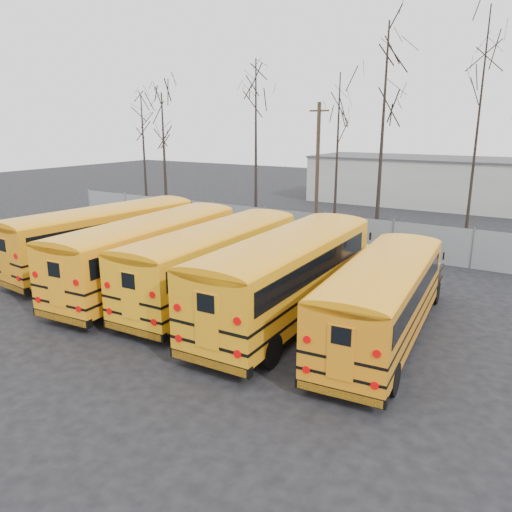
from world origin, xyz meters
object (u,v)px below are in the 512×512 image
Objects in this scene: bus_a at (107,232)px; bus_c at (217,256)px; bus_e at (384,293)px; utility_pole_left at (317,165)px; bus_d at (290,269)px; bus_b at (152,247)px.

bus_a is 1.03× the size of bus_c.
bus_a is 14.25m from bus_e.
bus_a is 15.76m from utility_pole_left.
bus_d is at bearing -7.13° from bus_c.
utility_pole_left is (0.17, 16.13, 2.42)m from bus_b.
bus_d is (6.63, 0.13, 0.03)m from bus_b.
bus_d is (3.52, -0.31, 0.08)m from bus_c.
utility_pole_left reaches higher than bus_d.
bus_e is at bearing -4.01° from bus_b.
bus_d is 17.42m from utility_pole_left.
bus_a is 1.00× the size of bus_b.
utility_pole_left is (-10.00, 16.14, 2.61)m from bus_e.
utility_pole_left is at bearing 85.47° from bus_b.
bus_c is 0.96× the size of bus_d.
bus_c is at bearing 4.14° from bus_b.
bus_b is 16.31m from utility_pole_left.
bus_c is 7.08m from bus_e.
bus_a is 7.17m from bus_c.
bus_a is 1.11× the size of bus_e.
bus_b reaches higher than bus_c.
utility_pole_left reaches higher than bus_a.
bus_c is 1.35× the size of utility_pole_left.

